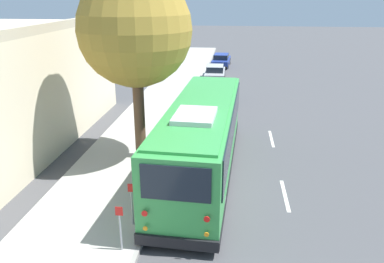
{
  "coord_description": "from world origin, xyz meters",
  "views": [
    {
      "loc": [
        -13.0,
        -0.87,
        7.27
      ],
      "look_at": [
        3.04,
        0.93,
        1.3
      ],
      "focal_mm": 35.0,
      "sensor_mm": 36.0,
      "label": 1
    }
  ],
  "objects_px": {
    "shuttle_bus": "(202,135)",
    "parked_sedan_blue": "(221,60)",
    "parked_sedan_navy": "(210,93)",
    "sign_post_near": "(120,228)",
    "parked_sedan_silver": "(215,73)",
    "street_tree": "(135,22)",
    "sign_post_far": "(132,204)"
  },
  "relations": [
    {
      "from": "shuttle_bus",
      "to": "street_tree",
      "type": "bearing_deg",
      "value": 67.92
    },
    {
      "from": "sign_post_near",
      "to": "parked_sedan_blue",
      "type": "bearing_deg",
      "value": -3.21
    },
    {
      "from": "parked_sedan_blue",
      "to": "street_tree",
      "type": "xyz_separation_m",
      "value": [
        -24.08,
        2.79,
        5.57
      ]
    },
    {
      "from": "parked_sedan_silver",
      "to": "street_tree",
      "type": "height_order",
      "value": "street_tree"
    },
    {
      "from": "shuttle_bus",
      "to": "street_tree",
      "type": "distance_m",
      "value": 5.47
    },
    {
      "from": "parked_sedan_navy",
      "to": "street_tree",
      "type": "bearing_deg",
      "value": 164.28
    },
    {
      "from": "parked_sedan_navy",
      "to": "parked_sedan_silver",
      "type": "distance_m",
      "value": 7.32
    },
    {
      "from": "shuttle_bus",
      "to": "parked_sedan_blue",
      "type": "bearing_deg",
      "value": 3.22
    },
    {
      "from": "shuttle_bus",
      "to": "sign_post_near",
      "type": "height_order",
      "value": "shuttle_bus"
    },
    {
      "from": "parked_sedan_blue",
      "to": "parked_sedan_navy",
      "type": "bearing_deg",
      "value": -177.7
    },
    {
      "from": "sign_post_far",
      "to": "parked_sedan_silver",
      "type": "bearing_deg",
      "value": -3.6
    },
    {
      "from": "parked_sedan_navy",
      "to": "parked_sedan_silver",
      "type": "xyz_separation_m",
      "value": [
        7.32,
        0.07,
        -0.01
      ]
    },
    {
      "from": "sign_post_far",
      "to": "parked_sedan_blue",
      "type": "bearing_deg",
      "value": -3.36
    },
    {
      "from": "parked_sedan_silver",
      "to": "parked_sedan_blue",
      "type": "height_order",
      "value": "parked_sedan_blue"
    },
    {
      "from": "parked_sedan_blue",
      "to": "sign_post_far",
      "type": "relative_size",
      "value": 3.09
    },
    {
      "from": "shuttle_bus",
      "to": "parked_sedan_navy",
      "type": "bearing_deg",
      "value": 4.75
    },
    {
      "from": "parked_sedan_silver",
      "to": "sign_post_far",
      "type": "xyz_separation_m",
      "value": [
        -22.95,
        1.44,
        0.32
      ]
    },
    {
      "from": "parked_sedan_blue",
      "to": "sign_post_near",
      "type": "xyz_separation_m",
      "value": [
        -30.96,
        1.74,
        0.3
      ]
    },
    {
      "from": "shuttle_bus",
      "to": "parked_sedan_silver",
      "type": "relative_size",
      "value": 2.53
    },
    {
      "from": "parked_sedan_navy",
      "to": "street_tree",
      "type": "xyz_separation_m",
      "value": [
        -10.06,
        2.56,
        5.57
      ]
    },
    {
      "from": "sign_post_near",
      "to": "sign_post_far",
      "type": "xyz_separation_m",
      "value": [
        1.31,
        0.0,
        0.01
      ]
    },
    {
      "from": "parked_sedan_silver",
      "to": "parked_sedan_blue",
      "type": "bearing_deg",
      "value": -2.86
    },
    {
      "from": "parked_sedan_navy",
      "to": "parked_sedan_blue",
      "type": "distance_m",
      "value": 14.02
    },
    {
      "from": "parked_sedan_silver",
      "to": "sign_post_near",
      "type": "bearing_deg",
      "value": 176.25
    },
    {
      "from": "parked_sedan_silver",
      "to": "sign_post_near",
      "type": "relative_size",
      "value": 3.01
    },
    {
      "from": "parked_sedan_navy",
      "to": "sign_post_near",
      "type": "relative_size",
      "value": 3.24
    },
    {
      "from": "parked_sedan_blue",
      "to": "sign_post_far",
      "type": "bearing_deg",
      "value": 179.86
    },
    {
      "from": "street_tree",
      "to": "sign_post_near",
      "type": "xyz_separation_m",
      "value": [
        -6.88,
        -1.05,
        -5.28
      ]
    },
    {
      "from": "shuttle_bus",
      "to": "parked_sedan_navy",
      "type": "height_order",
      "value": "shuttle_bus"
    },
    {
      "from": "parked_sedan_navy",
      "to": "sign_post_near",
      "type": "bearing_deg",
      "value": 173.46
    },
    {
      "from": "shuttle_bus",
      "to": "sign_post_near",
      "type": "xyz_separation_m",
      "value": [
        -5.51,
        1.89,
        -0.87
      ]
    },
    {
      "from": "sign_post_near",
      "to": "parked_sedan_silver",
      "type": "bearing_deg",
      "value": -3.41
    }
  ]
}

